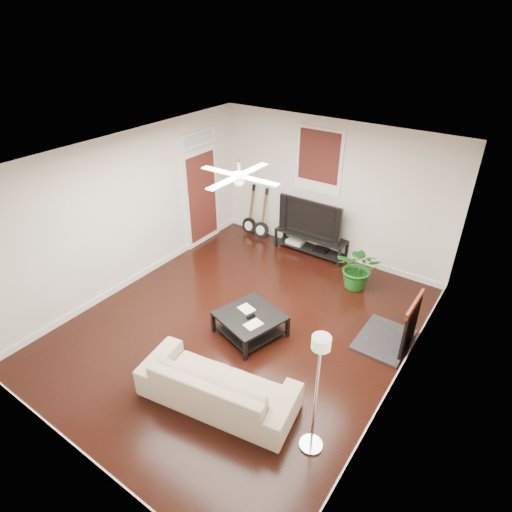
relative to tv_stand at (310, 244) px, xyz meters
The scene contains 14 objects.
room 3.03m from the tv_stand, 84.71° to the right, with size 5.01×6.01×2.81m.
brick_accent 3.48m from the tv_stand, 32.96° to the right, with size 0.02×2.20×2.80m, color brown.
fireplace 3.04m from the tv_stand, 35.92° to the right, with size 0.80×1.10×0.92m, color black.
window_back 1.74m from the tv_stand, 102.65° to the left, with size 1.00×0.06×1.30m, color #33120E.
door_left 2.59m from the tv_stand, 158.22° to the right, with size 0.08×1.00×2.50m, color white.
tv_stand is the anchor object (origin of this frame).
tv 0.62m from the tv_stand, 90.00° to the left, with size 1.39×0.18×0.80m, color black.
coffee_table 2.90m from the tv_stand, 80.53° to the right, with size 0.90×0.90×0.38m, color black.
sofa 4.30m from the tv_stand, 77.68° to the right, with size 2.11×0.82×0.62m, color #C3AB92.
floor_lamp 4.73m from the tv_stand, 61.05° to the right, with size 0.28×0.28×1.72m, color silver, non-canonical shape.
potted_plant 1.51m from the tv_stand, 25.51° to the right, with size 0.78×0.67×0.86m, color #1B611C.
guitar_left 1.62m from the tv_stand, behind, with size 0.36×0.26×1.17m, color black, non-canonical shape.
guitar_right 1.28m from the tv_stand, behind, with size 0.36×0.26×1.17m, color black, non-canonical shape.
ceiling_fan 3.67m from the tv_stand, 84.71° to the right, with size 1.24×1.24×0.32m, color white, non-canonical shape.
Camera 1 is at (3.35, -4.39, 4.60)m, focal length 30.07 mm.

